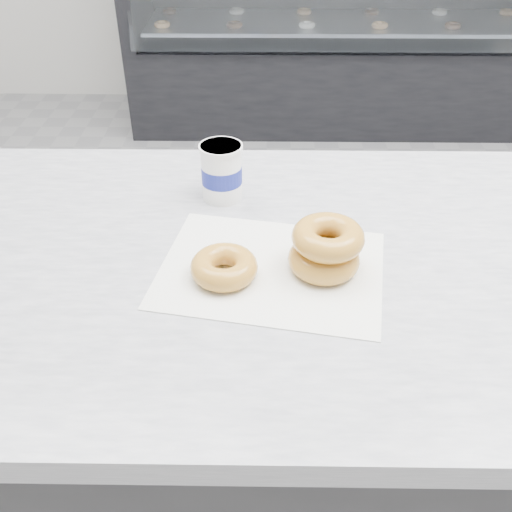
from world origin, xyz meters
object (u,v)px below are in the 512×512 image
at_px(counter, 472,432).
at_px(display_case, 338,38).
at_px(donut_single, 224,267).
at_px(donut_stack, 326,248).
at_px(coffee_cup, 222,171).

xyz_separation_m(counter, display_case, (0.00, 2.72, 0.04)).
height_order(donut_single, donut_stack, donut_stack).
relative_size(display_case, donut_stack, 17.87).
bearing_deg(donut_stack, counter, 6.02).
bearing_deg(display_case, counter, -90.00).
distance_m(display_case, donut_stack, 2.81).
bearing_deg(display_case, donut_stack, -97.03).
relative_size(display_case, coffee_cup, 22.85).
bearing_deg(donut_single, donut_stack, 8.09).
height_order(counter, display_case, display_case).
bearing_deg(counter, display_case, 90.00).
height_order(counter, coffee_cup, coffee_cup).
height_order(counter, donut_stack, donut_stack).
xyz_separation_m(counter, donut_stack, (-0.34, -0.04, 0.49)).
xyz_separation_m(display_case, donut_single, (-0.49, -2.78, 0.43)).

